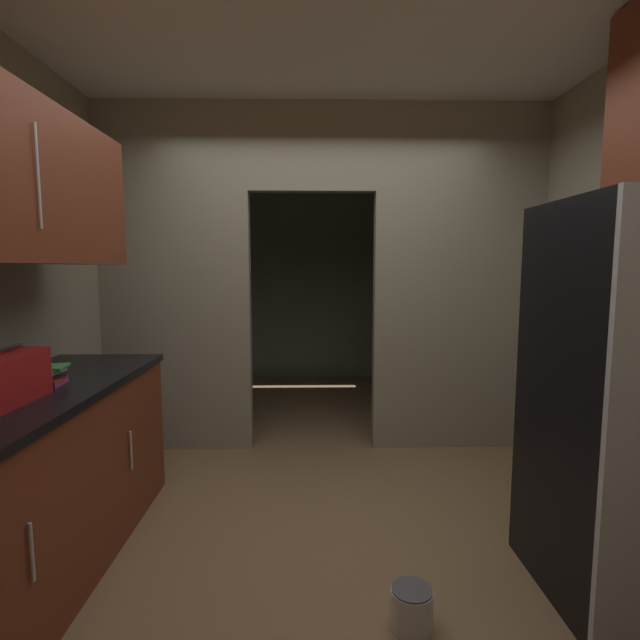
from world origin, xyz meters
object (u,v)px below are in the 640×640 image
at_px(refrigerator, 637,404).
at_px(book_stack, 50,376).
at_px(paint_can, 412,608).
at_px(boombox, 1,380).

distance_m(refrigerator, book_stack, 2.75).
relative_size(refrigerator, paint_can, 10.13).
distance_m(book_stack, paint_can, 1.98).
bearing_deg(book_stack, refrigerator, -6.12).
distance_m(boombox, paint_can, 1.97).
distance_m(refrigerator, paint_can, 1.33).
bearing_deg(boombox, refrigerator, 0.66).
bearing_deg(boombox, book_stack, 85.26).
relative_size(boombox, book_stack, 2.42).
bearing_deg(book_stack, paint_can, -16.25).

